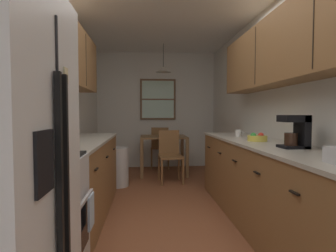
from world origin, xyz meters
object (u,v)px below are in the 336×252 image
(microwave_over_range, at_px, (8,39))
(coffee_maker, at_px, (296,131))
(trash_bin, at_px, (118,167))
(storage_canister, at_px, (57,137))
(dining_table, at_px, (163,143))
(mug_by_coffeemaker, at_px, (238,133))
(dining_chair_near, at_px, (170,153))
(fruit_bowl, at_px, (257,138))
(stove_range, at_px, (31,225))
(dining_chair_far, at_px, (160,146))

(microwave_over_range, distance_m, coffee_maker, 2.30)
(trash_bin, relative_size, storage_canister, 3.24)
(microwave_over_range, bearing_deg, dining_table, 70.59)
(trash_bin, bearing_deg, mug_by_coffeemaker, -32.13)
(dining_chair_near, xyz_separation_m, fruit_bowl, (0.79, -1.84, 0.44))
(microwave_over_range, xyz_separation_m, trash_bin, (0.41, 2.64, -1.35))
(fruit_bowl, bearing_deg, stove_range, -152.30)
(microwave_over_range, relative_size, fruit_bowl, 3.05)
(trash_bin, distance_m, coffee_maker, 2.92)
(stove_range, xyz_separation_m, dining_table, (1.10, 3.44, 0.16))
(trash_bin, height_order, storage_canister, storage_canister)
(dining_table, relative_size, trash_bin, 1.40)
(storage_canister, distance_m, coffee_maker, 2.07)
(dining_chair_far, relative_size, fruit_bowl, 4.31)
(dining_chair_far, bearing_deg, fruit_bowl, -73.37)
(microwave_over_range, xyz_separation_m, mug_by_coffeemaker, (2.07, 1.60, -0.72))
(dining_table, bearing_deg, dining_chair_far, 92.71)
(trash_bin, height_order, fruit_bowl, fruit_bowl)
(microwave_over_range, height_order, dining_chair_far, microwave_over_range)
(mug_by_coffeemaker, bearing_deg, coffee_maker, -85.02)
(dining_table, height_order, dining_chair_near, dining_chair_near)
(microwave_over_range, height_order, coffee_maker, microwave_over_range)
(dining_table, height_order, trash_bin, dining_table)
(dining_chair_near, xyz_separation_m, dining_chair_far, (-0.10, 1.15, 0.00))
(microwave_over_range, relative_size, coffee_maker, 2.22)
(dining_chair_far, distance_m, mug_by_coffeemaker, 2.61)
(dining_chair_near, height_order, coffee_maker, coffee_maker)
(dining_table, xyz_separation_m, dining_chair_near, (0.08, -0.57, -0.13))
(trash_bin, xyz_separation_m, mug_by_coffeemaker, (1.66, -1.04, 0.62))
(stove_range, relative_size, storage_canister, 5.55)
(dining_chair_far, height_order, storage_canister, storage_canister)
(stove_range, distance_m, fruit_bowl, 2.27)
(dining_chair_far, bearing_deg, trash_bin, -119.50)
(dining_chair_near, distance_m, fruit_bowl, 2.05)
(dining_table, relative_size, mug_by_coffeemaker, 8.39)
(dining_chair_far, bearing_deg, stove_range, -104.94)
(coffee_maker, height_order, mug_by_coffeemaker, coffee_maker)
(coffee_maker, bearing_deg, microwave_over_range, -168.72)
(dining_chair_far, relative_size, trash_bin, 1.40)
(microwave_over_range, relative_size, dining_table, 0.71)
(trash_bin, distance_m, fruit_bowl, 2.40)
(storage_canister, xyz_separation_m, fruit_bowl, (1.97, 0.46, -0.06))
(dining_chair_near, height_order, storage_canister, storage_canister)
(trash_bin, relative_size, fruit_bowl, 3.08)
(microwave_over_range, distance_m, fruit_bowl, 2.43)
(dining_table, bearing_deg, coffee_maker, -72.38)
(microwave_over_range, height_order, fruit_bowl, microwave_over_range)
(stove_range, xyz_separation_m, dining_chair_near, (1.18, 2.87, 0.03))
(coffee_maker, distance_m, mug_by_coffeemaker, 1.18)
(fruit_bowl, bearing_deg, storage_canister, -166.95)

